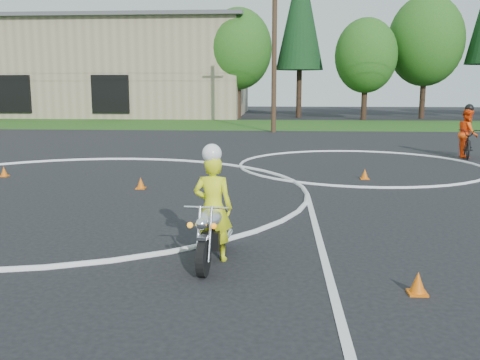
{
  "coord_description": "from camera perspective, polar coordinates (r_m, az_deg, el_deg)",
  "views": [
    {
      "loc": [
        5.25,
        -9.99,
        2.66
      ],
      "look_at": [
        4.63,
        -1.19,
        1.1
      ],
      "focal_mm": 40.0,
      "sensor_mm": 36.0,
      "label": 1
    }
  ],
  "objects": [
    {
      "name": "primary_motorcycle",
      "position": [
        8.13,
        -2.99,
        -5.6
      ],
      "size": [
        0.65,
        1.86,
        0.98
      ],
      "rotation": [
        0.0,
        0.0,
        -0.08
      ],
      "color": "black",
      "rests_on": "ground"
    },
    {
      "name": "treeline",
      "position": [
        45.78,
        16.6,
        14.58
      ],
      "size": [
        38.2,
        8.1,
        14.52
      ],
      "color": "#382619",
      "rests_on": "ground"
    },
    {
      "name": "rider_primary_grp",
      "position": [
        8.16,
        -2.91,
        -2.64
      ],
      "size": [
        0.63,
        0.44,
        1.81
      ],
      "rotation": [
        0.0,
        0.0,
        -0.08
      ],
      "color": "yellow",
      "rests_on": "ground"
    },
    {
      "name": "grass_strip",
      "position": [
        37.46,
        -4.04,
        5.95
      ],
      "size": [
        120.0,
        10.0,
        0.02
      ],
      "primitive_type": "cube",
      "color": "#1E4714",
      "rests_on": "ground"
    },
    {
      "name": "traffic_cones",
      "position": [
        13.28,
        5.24,
        -0.97
      ],
      "size": [
        16.97,
        13.05,
        0.3
      ],
      "color": "#DD5F0B",
      "rests_on": "ground"
    },
    {
      "name": "rider_second_grp",
      "position": [
        21.76,
        23.07,
        4.07
      ],
      "size": [
        1.18,
        2.19,
        2.0
      ],
      "rotation": [
        0.0,
        0.0,
        -0.23
      ],
      "color": "black",
      "rests_on": "ground"
    },
    {
      "name": "ground",
      "position": [
        11.6,
        -23.08,
        -4.05
      ],
      "size": [
        120.0,
        120.0,
        0.0
      ],
      "primitive_type": "plane",
      "color": "black",
      "rests_on": "ground"
    },
    {
      "name": "warehouse",
      "position": [
        55.15,
        -21.3,
        10.92
      ],
      "size": [
        41.0,
        17.0,
        8.3
      ],
      "color": "tan",
      "rests_on": "ground"
    },
    {
      "name": "utility_poles",
      "position": [
        31.1,
        3.69,
        14.69
      ],
      "size": [
        41.6,
        1.12,
        10.0
      ],
      "color": "#473321",
      "rests_on": "ground"
    },
    {
      "name": "course_markings",
      "position": [
        14.91,
        -7.95,
        -0.31
      ],
      "size": [
        19.05,
        19.05,
        0.12
      ],
      "color": "silver",
      "rests_on": "ground"
    }
  ]
}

